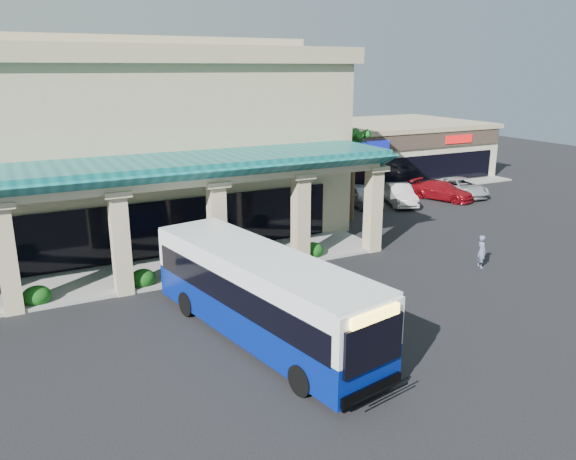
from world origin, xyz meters
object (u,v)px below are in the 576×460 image
car_white (399,194)px  car_gray (461,187)px  pedestrian (482,251)px  car_silver (361,195)px  transit_bus (261,297)px  car_red (442,191)px

car_white → car_gray: bearing=22.3°
pedestrian → car_white: pedestrian is taller
car_silver → car_white: (2.69, -1.03, -0.00)m
pedestrian → car_gray: size_ratio=0.34×
transit_bus → car_white: size_ratio=2.57×
car_gray → pedestrian: bearing=-123.1°
pedestrian → car_silver: (2.14, 13.87, -0.08)m
car_silver → car_red: 6.76m
pedestrian → car_silver: 14.03m
transit_bus → car_silver: 22.05m
car_silver → car_red: (6.64, -1.25, -0.06)m
pedestrian → car_white: (4.83, 12.83, -0.08)m
transit_bus → pedestrian: size_ratio=7.03×
transit_bus → car_red: (21.94, 14.61, -0.95)m
pedestrian → car_white: bearing=-3.9°
pedestrian → car_red: bearing=-18.1°
car_white → car_red: (3.95, -0.22, -0.06)m
car_white → car_gray: car_white is taller
car_silver → pedestrian: bearing=-92.6°
pedestrian → car_silver: size_ratio=0.38×
car_red → car_gray: bearing=-13.1°
car_silver → car_gray: (8.94, -0.89, -0.06)m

